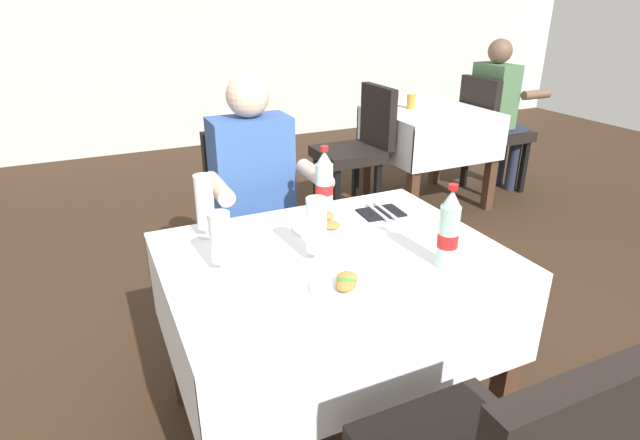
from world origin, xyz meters
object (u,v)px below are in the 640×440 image
Objects in this scene: plate_near_camera at (347,284)px; plate_far_diner at (325,224)px; beer_glass_right at (205,205)px; beer_glass_left at (221,241)px; main_dining_table at (332,295)px; background_dining_table at (429,135)px; seated_diner_far at (257,197)px; background_table_tumbler at (411,102)px; background_chair_right at (491,128)px; background_chair_left at (358,144)px; cola_bottle_secondary at (324,182)px; chair_far_diner_seat at (258,219)px; beer_glass_middle at (316,229)px; cola_bottle_primary at (449,231)px; napkin_cutlery_set at (381,212)px; background_patron at (498,108)px.

plate_near_camera is 0.46m from plate_far_diner.
beer_glass_left is at bearing -93.53° from beer_glass_right.
main_dining_table is 1.35× the size of background_dining_table.
seated_diner_far is 1.49× the size of background_dining_table.
beer_glass_left is 2.78m from background_table_tumbler.
beer_glass_right is 0.24× the size of background_chair_right.
background_chair_left is (1.19, 2.08, -0.22)m from plate_near_camera.
cola_bottle_secondary is at bearing 66.13° from plate_far_diner.
main_dining_table is 0.47m from beer_glass_left.
plate_near_camera is 0.65m from cola_bottle_secondary.
beer_glass_left is 0.62m from cola_bottle_secondary.
background_chair_right reaches higher than background_table_tumbler.
plate_far_diner is 0.26× the size of background_chair_left.
cola_bottle_secondary is 2.20m from background_dining_table.
beer_glass_middle is at bearing -94.88° from chair_far_diner_seat.
seated_diner_far is 5.04× the size of plate_far_diner.
beer_glass_left is 0.72m from cola_bottle_primary.
background_chair_right is (2.24, 1.47, -0.32)m from cola_bottle_secondary.
main_dining_table is 4.03× the size of cola_bottle_primary.
cola_bottle_primary is at bearing -63.31° from plate_far_diner.
background_dining_table is (1.42, 1.61, -0.20)m from napkin_cutlery_set.
background_patron is (2.50, 1.87, -0.15)m from beer_glass_middle.
chair_far_diner_seat is 0.91m from beer_glass_middle.
background_table_tumbler is (1.50, 1.58, -0.06)m from cola_bottle_secondary.
background_dining_table is (1.46, 2.08, -0.32)m from cola_bottle_primary.
plate_far_diner is 2.27× the size of background_table_tumbler.
beer_glass_middle reaches higher than background_chair_left.
beer_glass_left is 3.33m from background_patron.
plate_near_camera is at bearing -139.69° from background_chair_right.
napkin_cutlery_set is 0.20× the size of background_chair_left.
main_dining_table is at bearing -142.33° from background_chair_right.
plate_near_camera is at bearing -109.18° from cola_bottle_secondary.
plate_far_diner reaches higher than main_dining_table.
chair_far_diner_seat is 3.88× the size of plate_far_diner.
plate_far_diner is at bearing 116.69° from cola_bottle_primary.
chair_far_diner_seat is 1.09m from plate_near_camera.
background_chair_left is (1.48, 1.53, -0.32)m from beer_glass_right.
background_patron reaches higher than cola_bottle_primary.
background_table_tumbler is (1.71, 2.19, 0.04)m from plate_near_camera.
background_chair_right is (2.09, 2.08, -0.32)m from cola_bottle_primary.
beer_glass_middle reaches higher than background_dining_table.
cola_bottle_secondary is 1.79m from background_chair_left.
background_patron is (0.68, 0.00, 0.15)m from background_dining_table.
chair_far_diner_seat is at bearing -137.91° from background_chair_left.
cola_bottle_secondary is 2.69m from background_chair_right.
napkin_cutlery_set is at bearing 34.09° from main_dining_table.
chair_far_diner_seat is 0.72m from napkin_cutlery_set.
seated_diner_far is at bearing 117.08° from cola_bottle_secondary.
main_dining_table is 0.44m from napkin_cutlery_set.
chair_far_diner_seat is 0.70m from beer_glass_right.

